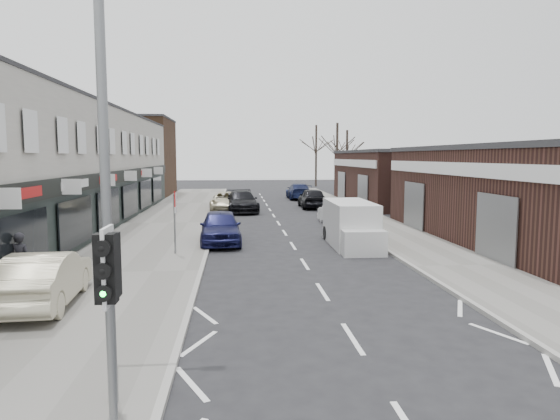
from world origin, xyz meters
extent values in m
plane|color=black|center=(0.00, 0.00, 0.00)|extent=(160.00, 160.00, 0.00)
cube|color=slate|center=(-6.75, 22.00, 0.06)|extent=(5.50, 64.00, 0.12)
cube|color=slate|center=(5.75, 22.00, 0.06)|extent=(3.50, 64.00, 0.12)
cube|color=beige|center=(-13.50, 19.50, 3.55)|extent=(8.00, 41.00, 7.10)
cube|color=#48301F|center=(-13.50, 45.00, 4.00)|extent=(8.00, 10.00, 8.00)
cube|color=#3C201B|center=(12.50, 14.00, 2.25)|extent=(10.00, 18.00, 4.50)
cube|color=#3C201B|center=(12.50, 34.00, 2.25)|extent=(10.00, 16.00, 4.50)
cylinder|color=slate|center=(-4.40, -2.00, 1.62)|extent=(0.12, 0.12, 3.00)
cube|color=silver|center=(-4.40, -2.00, 2.67)|extent=(0.05, 0.55, 1.10)
cube|color=black|center=(-4.40, -2.12, 2.67)|extent=(0.28, 0.22, 0.95)
sphere|color=#0CE533|center=(-4.40, -2.24, 2.37)|extent=(0.18, 0.18, 0.18)
cube|color=black|center=(-4.40, -1.88, 2.67)|extent=(0.26, 0.20, 0.90)
cylinder|color=slate|center=(-4.70, -0.80, 4.12)|extent=(0.16, 0.16, 8.00)
cylinder|color=slate|center=(-5.20, 12.00, 1.37)|extent=(0.07, 0.07, 2.50)
cube|color=white|center=(-5.15, 12.00, 1.97)|extent=(0.04, 0.45, 0.25)
cube|color=silver|center=(2.70, 14.01, 1.03)|extent=(1.95, 4.56, 2.07)
cube|color=silver|center=(2.70, 11.35, 0.54)|extent=(1.84, 0.82, 1.09)
cylinder|color=black|center=(1.86, 12.42, 0.34)|extent=(0.22, 0.69, 0.69)
cylinder|color=black|center=(3.54, 12.42, 0.34)|extent=(0.22, 0.69, 0.69)
cylinder|color=black|center=(1.86, 15.59, 0.34)|extent=(0.22, 0.69, 0.69)
cylinder|color=black|center=(3.54, 15.59, 0.34)|extent=(0.22, 0.69, 0.69)
imported|color=#BCB496|center=(-7.88, 4.95, 0.86)|extent=(1.88, 4.60, 1.49)
imported|color=black|center=(-9.20, 6.67, 1.01)|extent=(0.72, 0.56, 1.77)
imported|color=#151743|center=(-3.40, 14.93, 0.80)|extent=(2.08, 4.78, 1.60)
imported|color=black|center=(-2.20, 28.61, 0.79)|extent=(2.64, 5.61, 1.58)
imported|color=beige|center=(-3.40, 30.13, 0.70)|extent=(2.50, 5.13, 1.40)
imported|color=white|center=(3.50, 20.87, 0.71)|extent=(1.79, 4.41, 1.42)
imported|color=black|center=(3.50, 30.98, 0.82)|extent=(1.99, 4.82, 1.63)
imported|color=#141B3E|center=(3.50, 39.64, 0.77)|extent=(2.19, 5.31, 1.54)
camera|label=1|loc=(-2.64, -8.90, 4.17)|focal=32.00mm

